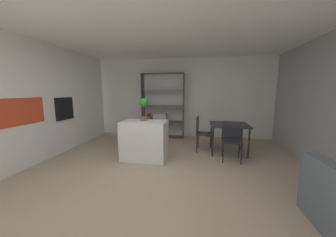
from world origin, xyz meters
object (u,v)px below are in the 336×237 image
Objects in this scene: built_in_oven at (65,108)px; dining_table at (229,127)px; potted_plant_on_island at (144,107)px; open_bookshelf at (161,111)px; dining_chair_island_side at (201,131)px; kitchen_island at (145,140)px; dining_chair_near at (232,137)px.

built_in_oven is 4.28m from dining_table.
open_bookshelf is at bearing 91.35° from potted_plant_on_island.
dining_table is at bearing -86.43° from dining_chair_island_side.
dining_table is (2.07, -1.26, -0.24)m from open_bookshelf.
dining_chair_island_side is at bearing 10.07° from built_in_oven.
dining_table is 1.01× the size of dining_chair_island_side.
built_in_oven is 0.27× the size of open_bookshelf.
kitchen_island is at bearing 125.24° from dining_chair_island_side.
built_in_oven reaches higher than dining_chair_island_side.
open_bookshelf is (-0.05, 1.98, -0.32)m from potted_plant_on_island.
potted_plant_on_island is at bearing -88.65° from open_bookshelf.
dining_chair_near is (0.69, -0.46, -0.02)m from dining_chair_island_side.
kitchen_island is 1.11× the size of dining_chair_island_side.
kitchen_island is at bearing -158.62° from dining_table.
built_in_oven reaches higher than dining_chair_near.
dining_chair_island_side reaches higher than dining_chair_near.
kitchen_island is at bearing -68.44° from potted_plant_on_island.
open_bookshelf is 2.35× the size of dining_chair_island_side.
built_in_oven is at bearing -138.62° from open_bookshelf.
built_in_oven is 0.56× the size of kitchen_island.
open_bookshelf is at bearing 51.98° from dining_chair_island_side.
open_bookshelf is at bearing 148.64° from dining_table.
built_in_oven is at bearing -171.64° from dining_table.
dining_chair_island_side is at bearing 150.32° from dining_chair_near.
built_in_oven is at bearing 177.50° from potted_plant_on_island.
dining_chair_island_side is (3.52, 0.63, -0.58)m from built_in_oven.
dining_chair_near is at bearing -89.22° from dining_table.
dining_table is at bearing -31.36° from open_bookshelf.
dining_table is 0.70m from dining_chair_island_side.
kitchen_island is (2.21, -0.16, -0.69)m from built_in_oven.
potted_plant_on_island reaches higher than dining_chair_near.
potted_plant_on_island is 2.00m from open_bookshelf.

